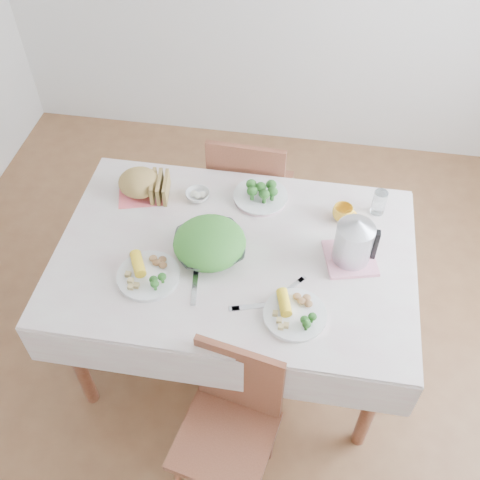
% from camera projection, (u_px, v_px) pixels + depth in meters
% --- Properties ---
extents(floor, '(3.60, 3.60, 0.00)m').
position_uv_depth(floor, '(236.00, 347.00, 2.92)').
color(floor, brown).
rests_on(floor, ground).
extents(dining_table, '(1.40, 0.90, 0.75)m').
position_uv_depth(dining_table, '(235.00, 306.00, 2.64)').
color(dining_table, brown).
rests_on(dining_table, floor).
extents(tablecloth, '(1.50, 1.00, 0.01)m').
position_uv_depth(tablecloth, '(235.00, 253.00, 2.36)').
color(tablecloth, beige).
rests_on(tablecloth, dining_table).
extents(chair_near, '(0.43, 0.43, 0.81)m').
position_uv_depth(chair_near, '(225.00, 433.00, 2.14)').
color(chair_near, brown).
rests_on(chair_near, floor).
extents(chair_far, '(0.42, 0.42, 0.90)m').
position_uv_depth(chair_far, '(252.00, 189.00, 3.05)').
color(chair_far, brown).
rests_on(chair_far, floor).
extents(salad_bowl, '(0.37, 0.37, 0.07)m').
position_uv_depth(salad_bowl, '(210.00, 247.00, 2.33)').
color(salad_bowl, white).
rests_on(salad_bowl, tablecloth).
extents(dinner_plate_left, '(0.29, 0.29, 0.02)m').
position_uv_depth(dinner_plate_left, '(149.00, 276.00, 2.26)').
color(dinner_plate_left, white).
rests_on(dinner_plate_left, tablecloth).
extents(dinner_plate_right, '(0.26, 0.26, 0.02)m').
position_uv_depth(dinner_plate_right, '(295.00, 315.00, 2.13)').
color(dinner_plate_right, white).
rests_on(dinner_plate_right, tablecloth).
extents(broccoli_plate, '(0.32, 0.32, 0.02)m').
position_uv_depth(broccoli_plate, '(260.00, 197.00, 2.57)').
color(broccoli_plate, beige).
rests_on(broccoli_plate, tablecloth).
extents(napkin, '(0.25, 0.25, 0.00)m').
position_uv_depth(napkin, '(141.00, 192.00, 2.60)').
color(napkin, '#FE686D').
rests_on(napkin, tablecloth).
extents(bread_loaf, '(0.20, 0.19, 0.12)m').
position_uv_depth(bread_loaf, '(139.00, 183.00, 2.56)').
color(bread_loaf, olive).
rests_on(bread_loaf, napkin).
extents(fruit_bowl, '(0.14, 0.14, 0.03)m').
position_uv_depth(fruit_bowl, '(198.00, 195.00, 2.56)').
color(fruit_bowl, white).
rests_on(fruit_bowl, tablecloth).
extents(yellow_mug, '(0.10, 0.10, 0.07)m').
position_uv_depth(yellow_mug, '(343.00, 213.00, 2.46)').
color(yellow_mug, yellow).
rests_on(yellow_mug, tablecloth).
extents(glass_tumbler, '(0.07, 0.07, 0.12)m').
position_uv_depth(glass_tumbler, '(379.00, 201.00, 2.47)').
color(glass_tumbler, white).
rests_on(glass_tumbler, tablecloth).
extents(pink_tray, '(0.25, 0.25, 0.02)m').
position_uv_depth(pink_tray, '(350.00, 258.00, 2.32)').
color(pink_tray, pink).
rests_on(pink_tray, tablecloth).
extents(electric_kettle, '(0.18, 0.18, 0.22)m').
position_uv_depth(electric_kettle, '(354.00, 240.00, 2.24)').
color(electric_kettle, '#B2B5BA').
rests_on(electric_kettle, pink_tray).
extents(fork_left, '(0.05, 0.18, 0.00)m').
position_uv_depth(fork_left, '(195.00, 287.00, 2.23)').
color(fork_left, silver).
rests_on(fork_left, tablecloth).
extents(fork_right, '(0.12, 0.14, 0.00)m').
position_uv_depth(fork_right, '(289.00, 289.00, 2.22)').
color(fork_right, silver).
rests_on(fork_right, tablecloth).
extents(knife, '(0.19, 0.08, 0.00)m').
position_uv_depth(knife, '(256.00, 306.00, 2.17)').
color(knife, silver).
rests_on(knife, tablecloth).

